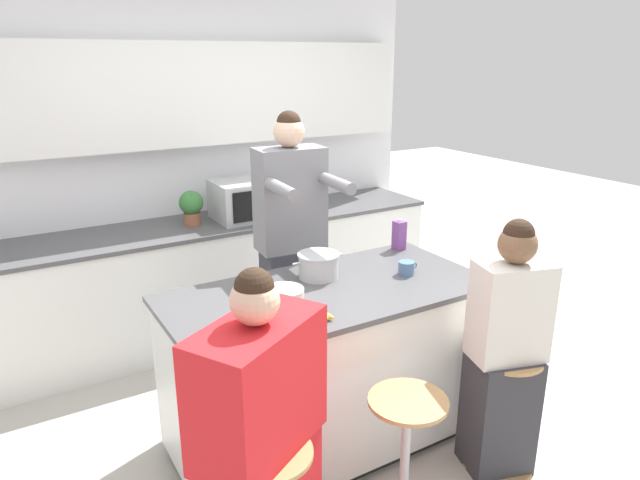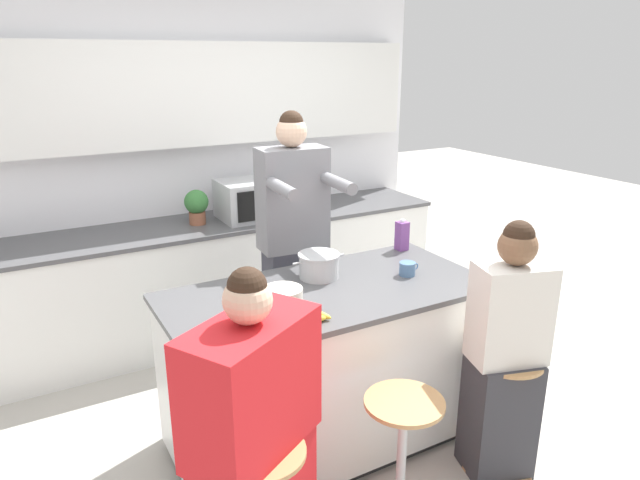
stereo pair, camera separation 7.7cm
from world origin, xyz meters
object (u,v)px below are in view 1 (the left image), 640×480
(bar_stool_rightmost, at_px, (502,407))
(juice_carton, at_px, (399,235))
(coffee_cup_near, at_px, (406,268))
(person_seated_near, at_px, (504,360))
(kitchen_island, at_px, (328,367))
(person_cooking, at_px, (291,258))
(banana_bunch, at_px, (316,317))
(bar_stool_center, at_px, (405,457))
(fruit_bowl, at_px, (284,296))
(person_wrapped_blanket, at_px, (260,448))
(microwave, at_px, (248,199))
(cooking_pot, at_px, (318,265))
(potted_plant, at_px, (191,206))

(bar_stool_rightmost, relative_size, juice_carton, 3.30)
(coffee_cup_near, bearing_deg, person_seated_near, -74.39)
(person_seated_near, bearing_deg, kitchen_island, 152.96)
(person_cooking, bearing_deg, banana_bunch, -106.90)
(person_cooking, bearing_deg, kitchen_island, -95.80)
(bar_stool_center, bearing_deg, fruit_bowl, 113.07)
(kitchen_island, relative_size, banana_bunch, 9.66)
(person_cooking, bearing_deg, fruit_bowl, -116.13)
(coffee_cup_near, bearing_deg, bar_stool_rightmost, -71.72)
(person_wrapped_blanket, relative_size, microwave, 2.72)
(banana_bunch, bearing_deg, bar_stool_center, -56.97)
(bar_stool_rightmost, height_order, cooking_pot, cooking_pot)
(microwave, bearing_deg, bar_stool_center, -96.32)
(kitchen_island, xyz_separation_m, person_cooking, (0.12, 0.63, 0.42))
(bar_stool_center, height_order, fruit_bowl, fruit_bowl)
(fruit_bowl, bearing_deg, microwave, 71.87)
(person_cooking, relative_size, potted_plant, 6.96)
(bar_stool_rightmost, height_order, person_cooking, person_cooking)
(juice_carton, distance_m, potted_plant, 1.57)
(person_wrapped_blanket, height_order, person_seated_near, person_wrapped_blanket)
(coffee_cup_near, distance_m, microwave, 1.63)
(bar_stool_rightmost, relative_size, cooking_pot, 2.05)
(bar_stool_center, height_order, person_cooking, person_cooking)
(person_wrapped_blanket, distance_m, banana_bunch, 0.64)
(fruit_bowl, bearing_deg, person_wrapped_blanket, -124.97)
(person_wrapped_blanket, distance_m, cooking_pot, 1.16)
(coffee_cup_near, height_order, banana_bunch, coffee_cup_near)
(cooking_pot, relative_size, microwave, 0.62)
(fruit_bowl, bearing_deg, person_seated_near, -32.94)
(kitchen_island, xyz_separation_m, person_seated_near, (0.66, -0.64, 0.16))
(bar_stool_center, bearing_deg, potted_plant, 94.65)
(fruit_bowl, xyz_separation_m, coffee_cup_near, (0.77, -0.01, 0.00))
(cooking_pot, bearing_deg, fruit_bowl, -147.25)
(bar_stool_center, relative_size, person_seated_near, 0.47)
(fruit_bowl, height_order, coffee_cup_near, same)
(person_wrapped_blanket, relative_size, fruit_bowl, 6.94)
(cooking_pot, xyz_separation_m, coffee_cup_near, (0.45, -0.21, -0.03))
(person_cooking, distance_m, coffee_cup_near, 0.77)
(cooking_pot, bearing_deg, bar_stool_center, -93.03)
(bar_stool_rightmost, bearing_deg, potted_plant, 111.27)
(microwave, bearing_deg, bar_stool_rightmost, -78.75)
(bar_stool_rightmost, distance_m, cooking_pot, 1.22)
(bar_stool_rightmost, bearing_deg, kitchen_island, 137.40)
(bar_stool_center, height_order, bar_stool_rightmost, same)
(bar_stool_rightmost, bearing_deg, microwave, 101.25)
(cooking_pot, bearing_deg, juice_carton, 12.78)
(juice_carton, relative_size, microwave, 0.38)
(person_cooking, height_order, juice_carton, person_cooking)
(coffee_cup_near, bearing_deg, person_cooking, 119.45)
(cooking_pot, bearing_deg, person_cooking, 81.06)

